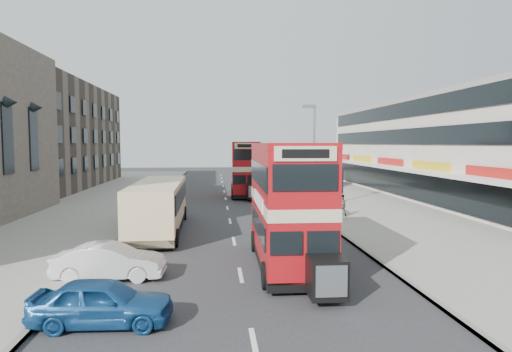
# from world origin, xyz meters

# --- Properties ---
(ground) EXTENTS (160.00, 160.00, 0.00)m
(ground) POSITION_xyz_m (0.00, 0.00, 0.00)
(ground) COLOR #28282B
(ground) RESTS_ON ground
(road_surface) EXTENTS (12.00, 90.00, 0.01)m
(road_surface) POSITION_xyz_m (0.00, 20.00, 0.01)
(road_surface) COLOR #28282B
(road_surface) RESTS_ON ground
(pavement_right) EXTENTS (12.00, 90.00, 0.15)m
(pavement_right) POSITION_xyz_m (12.00, 20.00, 0.07)
(pavement_right) COLOR gray
(pavement_right) RESTS_ON ground
(pavement_left) EXTENTS (12.00, 90.00, 0.15)m
(pavement_left) POSITION_xyz_m (-12.00, 20.00, 0.07)
(pavement_left) COLOR gray
(pavement_left) RESTS_ON ground
(kerb_left) EXTENTS (0.20, 90.00, 0.16)m
(kerb_left) POSITION_xyz_m (-6.10, 20.00, 0.07)
(kerb_left) COLOR gray
(kerb_left) RESTS_ON ground
(kerb_right) EXTENTS (0.20, 90.00, 0.16)m
(kerb_right) POSITION_xyz_m (6.10, 20.00, 0.07)
(kerb_right) COLOR gray
(kerb_right) RESTS_ON ground
(brick_terrace) EXTENTS (14.00, 28.00, 12.00)m
(brick_terrace) POSITION_xyz_m (-22.00, 38.00, 6.00)
(brick_terrace) COLOR #66594C
(brick_terrace) RESTS_ON ground
(commercial_row) EXTENTS (9.90, 46.20, 9.30)m
(commercial_row) POSITION_xyz_m (19.95, 22.00, 4.70)
(commercial_row) COLOR beige
(commercial_row) RESTS_ON ground
(street_lamp) EXTENTS (1.00, 0.20, 8.12)m
(street_lamp) POSITION_xyz_m (6.52, 18.00, 4.78)
(street_lamp) COLOR slate
(street_lamp) RESTS_ON ground
(bus_main) EXTENTS (2.66, 9.19, 5.04)m
(bus_main) POSITION_xyz_m (2.07, 3.16, 2.66)
(bus_main) COLOR black
(bus_main) RESTS_ON ground
(bus_second) EXTENTS (2.86, 9.44, 5.16)m
(bus_second) POSITION_xyz_m (2.01, 28.19, 2.72)
(bus_second) COLOR black
(bus_second) RESTS_ON ground
(coach) EXTENTS (2.80, 10.34, 2.73)m
(coach) POSITION_xyz_m (-4.27, 10.89, 1.61)
(coach) COLOR black
(coach) RESTS_ON ground
(car_left_near) EXTENTS (4.06, 1.79, 1.36)m
(car_left_near) POSITION_xyz_m (-4.21, -2.37, 0.68)
(car_left_near) COLOR navy
(car_left_near) RESTS_ON ground
(car_left_front) EXTENTS (4.19, 1.57, 1.37)m
(car_left_front) POSITION_xyz_m (-5.02, 2.00, 0.68)
(car_left_front) COLOR silver
(car_left_front) RESTS_ON ground
(car_right_a) EXTENTS (4.35, 1.92, 1.24)m
(car_right_a) POSITION_xyz_m (5.54, 15.03, 0.62)
(car_right_a) COLOR maroon
(car_right_a) RESTS_ON ground
(car_right_b) EXTENTS (4.41, 2.11, 1.21)m
(car_right_b) POSITION_xyz_m (5.30, 19.90, 0.61)
(car_right_b) COLOR #B47912
(car_right_b) RESTS_ON ground
(pedestrian_near) EXTENTS (0.58, 0.40, 1.56)m
(pedestrian_near) POSITION_xyz_m (7.73, 14.34, 0.93)
(pedestrian_near) COLOR gray
(pedestrian_near) RESTS_ON pavement_right
(pedestrian_far) EXTENTS (1.26, 0.83, 1.98)m
(pedestrian_far) POSITION_xyz_m (7.75, 31.72, 1.14)
(pedestrian_far) COLOR gray
(pedestrian_far) RESTS_ON pavement_right
(cyclist) EXTENTS (0.74, 1.97, 2.27)m
(cyclist) POSITION_xyz_m (3.94, 21.66, 0.76)
(cyclist) COLOR gray
(cyclist) RESTS_ON ground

